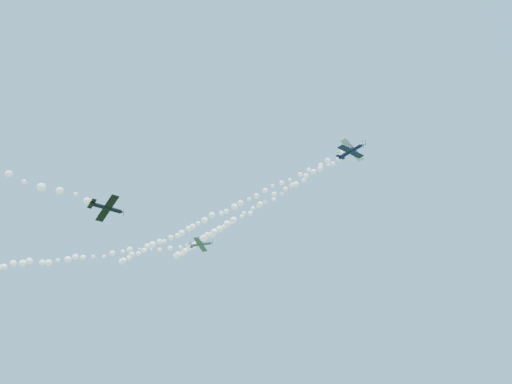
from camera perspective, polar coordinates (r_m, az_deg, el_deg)
The scene contains 7 objects.
plane_white at distance 88.58m, azimuth 12.71°, elevation 5.55°, with size 6.51×6.72×2.08m.
smoke_trail_white at distance 112.76m, azimuth -6.67°, elevation -3.70°, with size 83.21×18.66×2.80m, color white, non-canonical shape.
plane_navy at distance 86.22m, azimuth 12.52°, elevation 5.32°, with size 6.32×6.69×1.98m.
smoke_trail_navy at distance 107.08m, azimuth -1.93°, elevation -3.26°, with size 62.67×23.07×2.55m, color white, non-canonical shape.
plane_grey at distance 99.90m, azimuth -7.43°, elevation -6.92°, with size 6.11×6.45×1.67m.
smoke_trail_grey at distance 118.31m, azimuth -25.44°, elevation -8.24°, with size 69.78×24.55×2.87m, color white, non-canonical shape.
plane_black at distance 74.65m, azimuth -19.26°, elevation -2.02°, with size 6.08×6.08×2.45m.
Camera 1 is at (45.65, -68.33, 2.00)m, focal length 30.00 mm.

